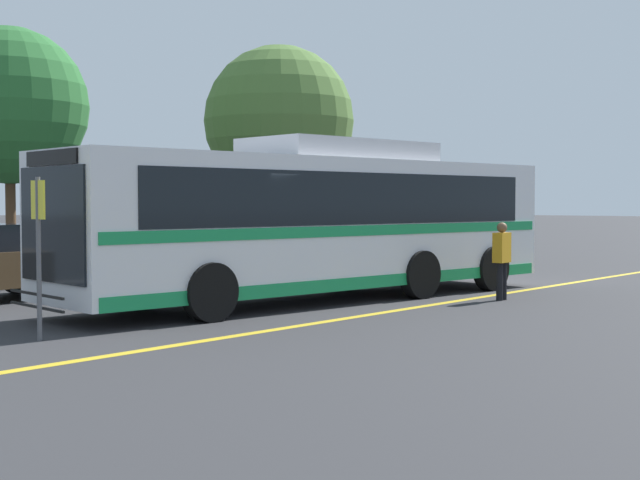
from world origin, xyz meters
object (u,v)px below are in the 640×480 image
(pedestrian_0, at_px, (502,256))
(tree_0, at_px, (279,121))
(transit_bus, at_px, (321,220))
(tree_1, at_px, (9,106))
(bus_stop_sign, at_px, (38,237))
(parked_car_2, at_px, (205,254))
(parked_car_3, at_px, (368,245))

(pedestrian_0, relative_size, tree_0, 0.22)
(transit_bus, bearing_deg, tree_1, 9.22)
(bus_stop_sign, xyz_separation_m, tree_1, (6.15, 11.37, 3.17))
(parked_car_2, bearing_deg, bus_stop_sign, 119.46)
(pedestrian_0, relative_size, bus_stop_sign, 0.67)
(parked_car_3, xyz_separation_m, tree_0, (0.22, 3.93, 4.01))
(transit_bus, relative_size, bus_stop_sign, 5.09)
(parked_car_2, height_order, tree_0, tree_0)
(pedestrian_0, bearing_deg, tree_0, -119.02)
(bus_stop_sign, relative_size, tree_1, 0.34)
(transit_bus, distance_m, parked_car_2, 5.03)
(bus_stop_sign, height_order, tree_0, tree_0)
(transit_bus, xyz_separation_m, parked_car_3, (7.81, 4.81, -0.95))
(pedestrian_0, bearing_deg, bus_stop_sign, -18.09)
(parked_car_3, bearing_deg, tree_1, -130.00)
(bus_stop_sign, height_order, tree_1, tree_1)
(transit_bus, bearing_deg, tree_0, -35.93)
(transit_bus, xyz_separation_m, parked_car_2, (1.18, 4.80, -0.94))
(parked_car_2, height_order, tree_1, tree_1)
(pedestrian_0, bearing_deg, transit_bus, -52.25)
(pedestrian_0, xyz_separation_m, bus_stop_sign, (-9.05, 2.44, 0.60))
(parked_car_2, bearing_deg, parked_car_3, -93.86)
(tree_0, distance_m, tree_1, 8.82)
(parked_car_2, bearing_deg, tree_1, 11.11)
(transit_bus, xyz_separation_m, pedestrian_0, (2.41, -2.79, -0.75))
(bus_stop_sign, relative_size, tree_0, 0.33)
(tree_0, bearing_deg, pedestrian_0, -115.99)
(transit_bus, relative_size, tree_0, 1.67)
(parked_car_3, bearing_deg, tree_0, 173.61)
(tree_1, bearing_deg, tree_0, -14.99)
(parked_car_3, relative_size, pedestrian_0, 3.13)
(parked_car_2, relative_size, bus_stop_sign, 2.05)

